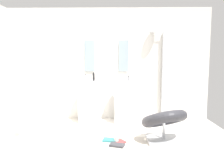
% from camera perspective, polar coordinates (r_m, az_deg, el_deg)
% --- Properties ---
extents(ground_plane, '(4.80, 3.60, 0.04)m').
position_cam_1_polar(ground_plane, '(3.78, -2.53, -15.70)').
color(ground_plane, silver).
extents(rear_partition, '(4.80, 0.10, 2.60)m').
position_cam_1_polar(rear_partition, '(5.16, -1.44, 5.21)').
color(rear_partition, silver).
rests_on(rear_partition, ground_plane).
extents(pedestal_sink_left, '(0.47, 0.47, 1.04)m').
position_cam_1_polar(pedestal_sink_left, '(4.89, -6.29, -4.26)').
color(pedestal_sink_left, white).
rests_on(pedestal_sink_left, ground_plane).
extents(pedestal_sink_right, '(0.47, 0.47, 1.04)m').
position_cam_1_polar(pedestal_sink_right, '(4.86, 3.10, -4.31)').
color(pedestal_sink_right, white).
rests_on(pedestal_sink_right, ground_plane).
extents(vanity_mirror_left, '(0.22, 0.03, 0.72)m').
position_cam_1_polar(vanity_mirror_left, '(5.12, -5.97, 7.40)').
color(vanity_mirror_left, '#8C9EA8').
extents(vanity_mirror_right, '(0.22, 0.03, 0.72)m').
position_cam_1_polar(vanity_mirror_right, '(5.08, 3.05, 7.44)').
color(vanity_mirror_right, '#8C9EA8').
extents(shower_column, '(0.49, 0.24, 2.05)m').
position_cam_1_polar(shower_column, '(5.16, 13.65, 2.59)').
color(shower_column, '#B7BABF').
rests_on(shower_column, ground_plane).
extents(lounge_chair, '(1.04, 1.04, 0.65)m').
position_cam_1_polar(lounge_chair, '(3.84, 13.55, -9.70)').
color(lounge_chair, '#B7BABF').
rests_on(lounge_chair, ground_plane).
extents(towel_rack, '(0.37, 0.22, 0.95)m').
position_cam_1_polar(towel_rack, '(4.12, -23.68, -4.98)').
color(towel_rack, '#B7BABF').
rests_on(towel_rack, ground_plane).
extents(area_rug, '(1.25, 0.61, 0.01)m').
position_cam_1_polar(area_rug, '(3.77, 2.96, -15.40)').
color(area_rug, beige).
rests_on(area_rug, ground_plane).
extents(magazine_teal, '(0.26, 0.20, 0.03)m').
position_cam_1_polar(magazine_teal, '(3.85, -0.56, -14.55)').
color(magazine_teal, teal).
rests_on(magazine_teal, area_rug).
extents(magazine_red, '(0.29, 0.28, 0.02)m').
position_cam_1_polar(magazine_red, '(3.79, 1.62, -14.99)').
color(magazine_red, '#B73838').
rests_on(magazine_red, area_rug).
extents(magazine_charcoal, '(0.27, 0.21, 0.03)m').
position_cam_1_polar(magazine_charcoal, '(3.64, 1.32, -15.81)').
color(magazine_charcoal, '#38383D').
rests_on(magazine_charcoal, area_rug).
extents(coffee_mug, '(0.08, 0.08, 0.10)m').
position_cam_1_polar(coffee_mug, '(3.80, 1.13, -14.29)').
color(coffee_mug, white).
rests_on(coffee_mug, area_rug).
extents(soap_bottle_white, '(0.04, 0.04, 0.14)m').
position_cam_1_polar(soap_bottle_white, '(4.96, -6.94, 1.71)').
color(soap_bottle_white, white).
rests_on(soap_bottle_white, pedestal_sink_left).
extents(soap_bottle_grey, '(0.05, 0.05, 0.13)m').
position_cam_1_polar(soap_bottle_grey, '(4.66, 4.40, 1.37)').
color(soap_bottle_grey, '#99999E').
rests_on(soap_bottle_grey, pedestal_sink_right).
extents(soap_bottle_black, '(0.04, 0.04, 0.19)m').
position_cam_1_polar(soap_bottle_black, '(4.80, -4.85, 1.88)').
color(soap_bottle_black, black).
rests_on(soap_bottle_black, pedestal_sink_left).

